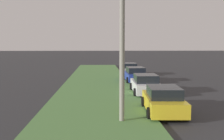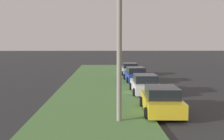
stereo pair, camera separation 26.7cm
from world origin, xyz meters
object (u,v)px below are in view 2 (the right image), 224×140
at_px(parked_car_blue, 135,75).
at_px(parked_car_silver, 130,69).
at_px(parked_car_white, 145,84).
at_px(streetlight, 127,29).
at_px(parked_car_yellow, 161,101).

distance_m(parked_car_blue, parked_car_silver, 6.02).
xyz_separation_m(parked_car_white, parked_car_silver, (12.58, -0.12, 0.00)).
xyz_separation_m(parked_car_blue, parked_car_silver, (6.02, -0.03, 0.00)).
distance_m(parked_car_silver, streetlight, 20.55).
distance_m(parked_car_yellow, parked_car_silver, 18.53).
relative_size(parked_car_yellow, streetlight, 0.59).
relative_size(parked_car_white, parked_car_blue, 0.99).
relative_size(parked_car_blue, parked_car_silver, 1.01).
height_order(parked_car_yellow, streetlight, streetlight).
bearing_deg(parked_car_yellow, parked_car_silver, 2.55).
bearing_deg(parked_car_silver, parked_car_yellow, 178.94).
distance_m(parked_car_blue, streetlight, 14.71).
height_order(parked_car_silver, streetlight, streetlight).
bearing_deg(parked_car_white, streetlight, 165.60).
bearing_deg(parked_car_blue, parked_car_silver, -2.28).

